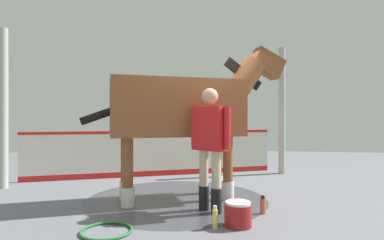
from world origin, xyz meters
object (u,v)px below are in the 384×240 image
at_px(horse, 184,110).
at_px(wash_bucket, 238,214).
at_px(handler, 210,140).
at_px(hose_coil, 106,231).
at_px(bottle_shampoo, 215,218).
at_px(bottle_spray, 263,205).

height_order(horse, wash_bucket, horse).
xyz_separation_m(horse, wash_bucket, (0.90, -1.21, -1.32)).
distance_m(handler, hose_coil, 1.79).
distance_m(bottle_shampoo, hose_coil, 1.28).
height_order(bottle_shampoo, hose_coil, bottle_shampoo).
distance_m(bottle_spray, hose_coil, 2.10).
relative_size(horse, hose_coil, 5.35).
relative_size(wash_bucket, hose_coil, 0.55).
xyz_separation_m(bottle_spray, hose_coil, (-1.84, -1.00, -0.10)).
bearing_deg(handler, wash_bucket, 69.59).
bearing_deg(bottle_shampoo, wash_bucket, 25.84).
distance_m(wash_bucket, hose_coil, 1.57).
bearing_deg(hose_coil, bottle_shampoo, 13.93).
relative_size(handler, hose_coil, 2.89).
distance_m(horse, wash_bucket, 2.00).
height_order(handler, wash_bucket, handler).
bearing_deg(handler, bottle_shampoo, 44.60).
relative_size(horse, bottle_spray, 12.83).
height_order(horse, bottle_spray, horse).
xyz_separation_m(horse, hose_coil, (-0.60, -1.64, -1.45)).
bearing_deg(bottle_spray, horse, 152.57).
relative_size(bottle_shampoo, hose_coil, 0.46).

